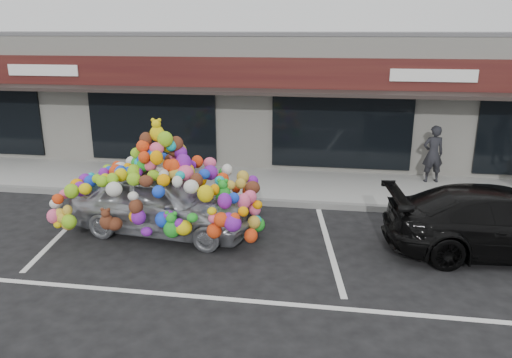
# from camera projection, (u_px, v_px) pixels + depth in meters

# --- Properties ---
(ground) EXTENTS (90.00, 90.00, 0.00)m
(ground) POSITION_uv_depth(u_px,v_px,m) (199.00, 241.00, 10.83)
(ground) COLOR black
(ground) RESTS_ON ground
(shop_building) EXTENTS (24.00, 7.20, 4.31)m
(shop_building) POSITION_uv_depth(u_px,v_px,m) (259.00, 93.00, 18.19)
(shop_building) COLOR silver
(shop_building) RESTS_ON ground
(sidewalk) EXTENTS (26.00, 3.00, 0.15)m
(sidewalk) POSITION_uv_depth(u_px,v_px,m) (235.00, 183.00, 14.59)
(sidewalk) COLOR #9D9C97
(sidewalk) RESTS_ON ground
(kerb) EXTENTS (26.00, 0.18, 0.16)m
(kerb) POSITION_uv_depth(u_px,v_px,m) (224.00, 200.00, 13.18)
(kerb) COLOR slate
(kerb) RESTS_ON ground
(parking_stripe_left) EXTENTS (0.73, 4.37, 0.01)m
(parking_stripe_left) POSITION_uv_depth(u_px,v_px,m) (67.00, 228.00, 11.51)
(parking_stripe_left) COLOR silver
(parking_stripe_left) RESTS_ON ground
(parking_stripe_mid) EXTENTS (0.73, 4.37, 0.01)m
(parking_stripe_mid) POSITION_uv_depth(u_px,v_px,m) (329.00, 245.00, 10.60)
(parking_stripe_mid) COLOR silver
(parking_stripe_mid) RESTS_ON ground
(lane_line) EXTENTS (14.00, 0.12, 0.01)m
(lane_line) POSITION_uv_depth(u_px,v_px,m) (278.00, 303.00, 8.36)
(lane_line) COLOR silver
(lane_line) RESTS_ON ground
(toy_car) EXTENTS (3.00, 4.61, 2.57)m
(toy_car) POSITION_uv_depth(u_px,v_px,m) (162.00, 195.00, 11.08)
(toy_car) COLOR #A9AFB4
(toy_car) RESTS_ON ground
(black_sedan) EXTENTS (2.43, 4.87, 1.36)m
(black_sedan) POSITION_uv_depth(u_px,v_px,m) (503.00, 222.00, 10.04)
(black_sedan) COLOR black
(black_sedan) RESTS_ON ground
(pedestrian_a) EXTENTS (0.67, 0.51, 1.66)m
(pedestrian_a) POSITION_uv_depth(u_px,v_px,m) (433.00, 154.00, 14.28)
(pedestrian_a) COLOR #232329
(pedestrian_a) RESTS_ON sidewalk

